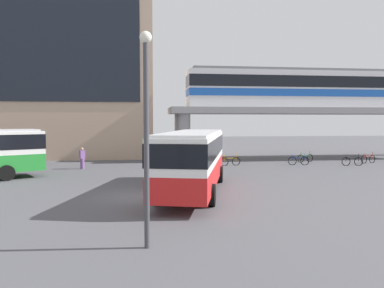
{
  "coord_description": "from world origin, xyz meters",
  "views": [
    {
      "loc": [
        -0.1,
        -18.91,
        3.8
      ],
      "look_at": [
        3.27,
        6.82,
        2.2
      ],
      "focal_mm": 35.6,
      "sensor_mm": 36.0,
      "label": 1
    }
  ],
  "objects_px": {
    "bicycle_blue": "(299,161)",
    "bicycle_black": "(352,161)",
    "station_building": "(42,62)",
    "train": "(294,88)",
    "pedestrian_waiting_near_stop": "(82,159)",
    "bicycle_green": "(305,158)",
    "bicycle_red": "(368,159)",
    "bus_main": "(193,155)",
    "bicycle_orange": "(230,161)"
  },
  "relations": [
    {
      "from": "bicycle_red",
      "to": "bicycle_orange",
      "type": "relative_size",
      "value": 0.96
    },
    {
      "from": "station_building",
      "to": "bicycle_black",
      "type": "xyz_separation_m",
      "value": [
        28.71,
        -15.15,
        -9.98
      ]
    },
    {
      "from": "bicycle_red",
      "to": "bicycle_green",
      "type": "height_order",
      "value": "same"
    },
    {
      "from": "pedestrian_waiting_near_stop",
      "to": "train",
      "type": "bearing_deg",
      "value": 16.44
    },
    {
      "from": "train",
      "to": "bicycle_black",
      "type": "height_order",
      "value": "train"
    },
    {
      "from": "bicycle_green",
      "to": "bicycle_black",
      "type": "bearing_deg",
      "value": -48.34
    },
    {
      "from": "bicycle_blue",
      "to": "bicycle_black",
      "type": "bearing_deg",
      "value": -13.73
    },
    {
      "from": "station_building",
      "to": "bicycle_red",
      "type": "height_order",
      "value": "station_building"
    },
    {
      "from": "bicycle_blue",
      "to": "bicycle_green",
      "type": "distance_m",
      "value": 2.57
    },
    {
      "from": "station_building",
      "to": "bus_main",
      "type": "bearing_deg",
      "value": -61.5
    },
    {
      "from": "bicycle_orange",
      "to": "pedestrian_waiting_near_stop",
      "type": "xyz_separation_m",
      "value": [
        -12.07,
        -0.67,
        0.43
      ]
    },
    {
      "from": "bicycle_orange",
      "to": "pedestrian_waiting_near_stop",
      "type": "relative_size",
      "value": 1.06
    },
    {
      "from": "bicycle_red",
      "to": "bicycle_green",
      "type": "distance_m",
      "value": 5.42
    },
    {
      "from": "train",
      "to": "pedestrian_waiting_near_stop",
      "type": "relative_size",
      "value": 12.71
    },
    {
      "from": "bicycle_black",
      "to": "bicycle_red",
      "type": "xyz_separation_m",
      "value": [
        2.42,
        1.55,
        0.0
      ]
    },
    {
      "from": "bicycle_black",
      "to": "bicycle_red",
      "type": "bearing_deg",
      "value": 32.67
    },
    {
      "from": "train",
      "to": "bicycle_green",
      "type": "relative_size",
      "value": 12.41
    },
    {
      "from": "bus_main",
      "to": "bicycle_black",
      "type": "distance_m",
      "value": 18.17
    },
    {
      "from": "bicycle_black",
      "to": "bicycle_orange",
      "type": "xyz_separation_m",
      "value": [
        -10.22,
        1.4,
        0.0
      ]
    },
    {
      "from": "station_building",
      "to": "bicycle_orange",
      "type": "xyz_separation_m",
      "value": [
        18.5,
        -13.75,
        -9.98
      ]
    },
    {
      "from": "bicycle_red",
      "to": "bicycle_blue",
      "type": "distance_m",
      "value": 6.74
    },
    {
      "from": "train",
      "to": "pedestrian_waiting_near_stop",
      "type": "bearing_deg",
      "value": -163.56
    },
    {
      "from": "station_building",
      "to": "bicycle_blue",
      "type": "bearing_deg",
      "value": -30.01
    },
    {
      "from": "bus_main",
      "to": "bicycle_blue",
      "type": "relative_size",
      "value": 6.45
    },
    {
      "from": "train",
      "to": "bicycle_orange",
      "type": "height_order",
      "value": "train"
    },
    {
      "from": "train",
      "to": "bicycle_green",
      "type": "xyz_separation_m",
      "value": [
        -0.22,
        -3.43,
        -6.66
      ]
    },
    {
      "from": "train",
      "to": "station_building",
      "type": "bearing_deg",
      "value": 161.81
    },
    {
      "from": "bus_main",
      "to": "bicycle_green",
      "type": "bearing_deg",
      "value": 47.56
    },
    {
      "from": "bicycle_black",
      "to": "bicycle_green",
      "type": "xyz_separation_m",
      "value": [
        -2.77,
        3.12,
        0.0
      ]
    },
    {
      "from": "bicycle_orange",
      "to": "bus_main",
      "type": "bearing_deg",
      "value": -112.2
    },
    {
      "from": "station_building",
      "to": "pedestrian_waiting_near_stop",
      "type": "xyz_separation_m",
      "value": [
        6.42,
        -14.42,
        -9.55
      ]
    },
    {
      "from": "bicycle_black",
      "to": "bicycle_orange",
      "type": "height_order",
      "value": "same"
    },
    {
      "from": "bicycle_red",
      "to": "bicycle_orange",
      "type": "xyz_separation_m",
      "value": [
        -12.64,
        -0.15,
        0.0
      ]
    },
    {
      "from": "bicycle_blue",
      "to": "bicycle_orange",
      "type": "relative_size",
      "value": 0.98
    },
    {
      "from": "bicycle_black",
      "to": "pedestrian_waiting_near_stop",
      "type": "height_order",
      "value": "pedestrian_waiting_near_stop"
    },
    {
      "from": "bicycle_green",
      "to": "pedestrian_waiting_near_stop",
      "type": "distance_m",
      "value": 19.67
    },
    {
      "from": "bus_main",
      "to": "bicycle_black",
      "type": "relative_size",
      "value": 6.36
    },
    {
      "from": "pedestrian_waiting_near_stop",
      "to": "bicycle_blue",
      "type": "bearing_deg",
      "value": 1.03
    },
    {
      "from": "pedestrian_waiting_near_stop",
      "to": "bicycle_green",
      "type": "bearing_deg",
      "value": 6.98
    },
    {
      "from": "station_building",
      "to": "bicycle_green",
      "type": "distance_m",
      "value": 30.29
    },
    {
      "from": "station_building",
      "to": "bicycle_black",
      "type": "distance_m",
      "value": 33.97
    },
    {
      "from": "bicycle_blue",
      "to": "bicycle_green",
      "type": "relative_size",
      "value": 1.02
    },
    {
      "from": "pedestrian_waiting_near_stop",
      "to": "bus_main",
      "type": "bearing_deg",
      "value": -56.12
    },
    {
      "from": "station_building",
      "to": "bicycle_orange",
      "type": "bearing_deg",
      "value": -36.63
    },
    {
      "from": "bicycle_orange",
      "to": "pedestrian_waiting_near_stop",
      "type": "bearing_deg",
      "value": -176.83
    },
    {
      "from": "bus_main",
      "to": "train",
      "type": "bearing_deg",
      "value": 53.5
    },
    {
      "from": "station_building",
      "to": "bicycle_blue",
      "type": "height_order",
      "value": "station_building"
    },
    {
      "from": "bicycle_orange",
      "to": "pedestrian_waiting_near_stop",
      "type": "distance_m",
      "value": 12.1
    },
    {
      "from": "train",
      "to": "bicycle_blue",
      "type": "relative_size",
      "value": 12.19
    },
    {
      "from": "bus_main",
      "to": "bicycle_orange",
      "type": "xyz_separation_m",
      "value": [
        4.73,
        11.6,
        -1.63
      ]
    }
  ]
}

